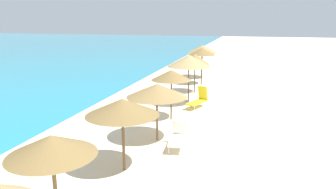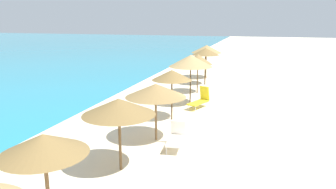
# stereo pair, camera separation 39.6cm
# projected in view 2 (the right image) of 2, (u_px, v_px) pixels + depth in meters

# --- Properties ---
(ground_plane) EXTENTS (160.00, 160.00, 0.00)m
(ground_plane) POSITION_uv_depth(u_px,v_px,m) (214.00, 133.00, 14.82)
(ground_plane) COLOR beige
(beach_umbrella_2) EXTENTS (2.08, 2.08, 2.50)m
(beach_umbrella_2) POSITION_uv_depth(u_px,v_px,m) (43.00, 144.00, 7.51)
(beach_umbrella_2) COLOR brown
(beach_umbrella_2) RESTS_ON ground_plane
(beach_umbrella_3) EXTENTS (2.45, 2.45, 2.52)m
(beach_umbrella_3) POSITION_uv_depth(u_px,v_px,m) (119.00, 107.00, 10.70)
(beach_umbrella_3) COLOR brown
(beach_umbrella_3) RESTS_ON ground_plane
(beach_umbrella_4) EXTENTS (2.55, 2.55, 2.45)m
(beach_umbrella_4) POSITION_uv_depth(u_px,v_px,m) (156.00, 90.00, 13.45)
(beach_umbrella_4) COLOR brown
(beach_umbrella_4) RESTS_ON ground_plane
(beach_umbrella_5) EXTENTS (2.01, 2.01, 2.57)m
(beach_umbrella_5) POSITION_uv_depth(u_px,v_px,m) (172.00, 75.00, 16.21)
(beach_umbrella_5) COLOR brown
(beach_umbrella_5) RESTS_ON ground_plane
(beach_umbrella_6) EXTENTS (2.56, 2.56, 3.00)m
(beach_umbrella_6) POSITION_uv_depth(u_px,v_px,m) (191.00, 61.00, 19.00)
(beach_umbrella_6) COLOR brown
(beach_umbrella_6) RESTS_ON ground_plane
(beach_umbrella_7) EXTENTS (1.99, 1.99, 2.70)m
(beach_umbrella_7) POSITION_uv_depth(u_px,v_px,m) (198.00, 59.00, 22.14)
(beach_umbrella_7) COLOR brown
(beach_umbrella_7) RESTS_ON ground_plane
(beach_umbrella_8) EXTENTS (2.09, 2.09, 2.86)m
(beach_umbrella_8) POSITION_uv_depth(u_px,v_px,m) (206.00, 52.00, 24.87)
(beach_umbrella_8) COLOR brown
(beach_umbrella_8) RESTS_ON ground_plane
(beach_umbrella_9) EXTENTS (2.57, 2.57, 2.85)m
(beach_umbrella_9) POSITION_uv_depth(u_px,v_px,m) (207.00, 49.00, 27.56)
(beach_umbrella_9) COLOR brown
(beach_umbrella_9) RESTS_ON ground_plane
(lounge_chair_0) EXTENTS (1.44, 0.74, 1.06)m
(lounge_chair_0) POSITION_uv_depth(u_px,v_px,m) (176.00, 137.00, 12.97)
(lounge_chair_0) COLOR white
(lounge_chair_0) RESTS_ON ground_plane
(lounge_chair_1) EXTENTS (1.67, 1.11, 1.20)m
(lounge_chair_1) POSITION_uv_depth(u_px,v_px,m) (200.00, 100.00, 18.82)
(lounge_chair_1) COLOR yellow
(lounge_chair_1) RESTS_ON ground_plane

